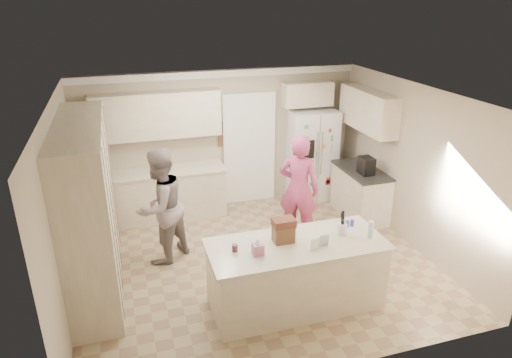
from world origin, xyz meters
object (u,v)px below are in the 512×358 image
object	(u,v)px
refrigerator	(311,155)
dollhouse_body	(283,234)
island_base	(296,276)
teen_boy	(161,207)
coffee_maker	(366,166)
teen_girl	(299,189)
tissue_box	(258,249)
utensil_crock	(342,229)

from	to	relation	value
refrigerator	dollhouse_body	size ratio (longest dim) A/B	6.92
island_base	teen_boy	bearing A→B (deg)	133.05
refrigerator	dollhouse_body	distance (m)	3.50
coffee_maker	teen_girl	bearing A→B (deg)	-169.89
island_base	tissue_box	xyz separation A→B (m)	(-0.55, -0.10, 0.56)
utensil_crock	refrigerator	bearing A→B (deg)	73.69
coffee_maker	tissue_box	distance (m)	3.28
refrigerator	tissue_box	xyz separation A→B (m)	(-2.11, -3.25, 0.10)
utensil_crock	teen_girl	size ratio (longest dim) A/B	0.08
utensil_crock	teen_girl	distance (m)	1.61
dollhouse_body	coffee_maker	bearing A→B (deg)	39.29
island_base	teen_girl	size ratio (longest dim) A/B	1.21
dollhouse_body	teen_girl	size ratio (longest dim) A/B	0.14
utensil_crock	tissue_box	size ratio (longest dim) A/B	1.07
dollhouse_body	refrigerator	bearing A→B (deg)	60.77
coffee_maker	tissue_box	world-z (taller)	coffee_maker
refrigerator	teen_boy	distance (m)	3.44
coffee_maker	tissue_box	bearing A→B (deg)	-142.43
refrigerator	island_base	xyz separation A→B (m)	(-1.56, -3.15, -0.46)
coffee_maker	island_base	size ratio (longest dim) A/B	0.14
refrigerator	island_base	world-z (taller)	refrigerator
tissue_box	dollhouse_body	bearing A→B (deg)	26.57
utensil_crock	teen_boy	xyz separation A→B (m)	(-2.19, 1.59, -0.10)
teen_boy	tissue_box	bearing A→B (deg)	79.29
island_base	teen_boy	size ratio (longest dim) A/B	1.22
island_base	dollhouse_body	distance (m)	0.62
coffee_maker	utensil_crock	size ratio (longest dim) A/B	2.00
island_base	utensil_crock	bearing A→B (deg)	4.40
utensil_crock	teen_boy	world-z (taller)	teen_boy
teen_girl	tissue_box	bearing A→B (deg)	89.93
island_base	teen_boy	distance (m)	2.30
tissue_box	dollhouse_body	world-z (taller)	dollhouse_body
tissue_box	teen_boy	xyz separation A→B (m)	(-0.99, 1.74, -0.10)
coffee_maker	tissue_box	size ratio (longest dim) A/B	2.14
refrigerator	coffee_maker	distance (m)	1.36
dollhouse_body	island_base	bearing A→B (deg)	-33.69
tissue_box	dollhouse_body	size ratio (longest dim) A/B	0.54
utensil_crock	dollhouse_body	size ratio (longest dim) A/B	0.58
utensil_crock	teen_girl	bearing A→B (deg)	88.49
refrigerator	teen_boy	xyz separation A→B (m)	(-3.09, -1.51, -0.00)
refrigerator	teen_girl	xyz separation A→B (m)	(-0.87, -1.49, 0.01)
utensil_crock	tissue_box	bearing A→B (deg)	-172.87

